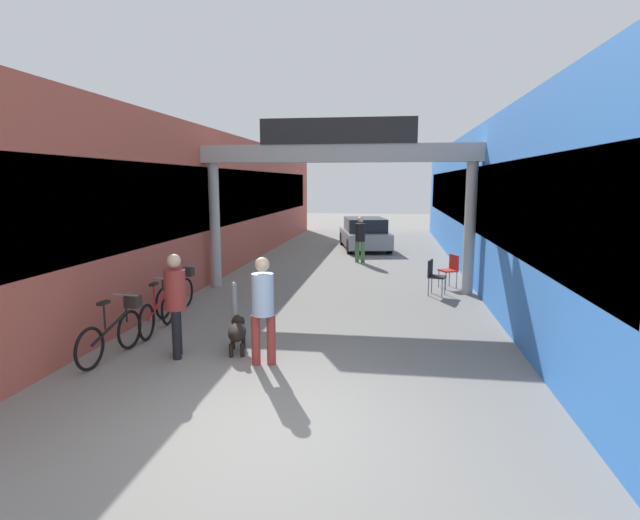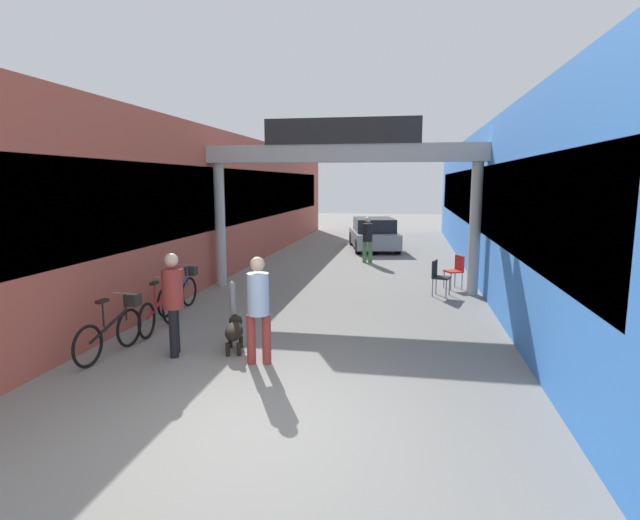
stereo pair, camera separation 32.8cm
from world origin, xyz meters
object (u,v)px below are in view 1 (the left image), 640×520
at_px(pedestrian_with_dog, 263,304).
at_px(cafe_chair_red_farther, 451,268).
at_px(bollard_post_metal, 235,312).
at_px(parked_car_silver, 364,234).
at_px(pedestrian_companion, 175,299).
at_px(cafe_chair_black_nearer, 434,274).
at_px(pedestrian_carrying_crate, 360,237).
at_px(dog_on_leash, 237,331).
at_px(bicycle_black_nearest, 115,331).
at_px(bicycle_red_second, 160,308).
at_px(bicycle_blue_third, 178,292).

distance_m(pedestrian_with_dog, cafe_chair_red_farther, 7.27).
relative_size(pedestrian_with_dog, bollard_post_metal, 1.55).
height_order(cafe_chair_red_farther, parked_car_silver, parked_car_silver).
bearing_deg(pedestrian_with_dog, pedestrian_companion, 174.58).
height_order(cafe_chair_black_nearer, parked_car_silver, parked_car_silver).
xyz_separation_m(pedestrian_carrying_crate, dog_on_leash, (-1.45, -9.73, -0.57)).
bearing_deg(parked_car_silver, bicycle_black_nearest, -103.43).
bearing_deg(cafe_chair_red_farther, pedestrian_with_dog, -119.28).
xyz_separation_m(pedestrian_with_dog, bollard_post_metal, (-0.78, 0.98, -0.42)).
distance_m(bicycle_black_nearest, bollard_post_metal, 1.97).
distance_m(pedestrian_carrying_crate, parked_car_silver, 3.65).
height_order(bicycle_red_second, cafe_chair_red_farther, bicycle_red_second).
height_order(bicycle_black_nearest, parked_car_silver, parked_car_silver).
bearing_deg(bicycle_black_nearest, dog_on_leash, 14.98).
bearing_deg(bicycle_red_second, bicycle_blue_third, 100.76).
xyz_separation_m(pedestrian_with_dog, cafe_chair_black_nearer, (3.03, 5.36, -0.43)).
distance_m(pedestrian_companion, cafe_chair_red_farther, 7.99).
distance_m(cafe_chair_red_farther, parked_car_silver, 8.03).
height_order(pedestrian_with_dog, dog_on_leash, pedestrian_with_dog).
height_order(pedestrian_with_dog, pedestrian_carrying_crate, pedestrian_with_dog).
relative_size(bicycle_blue_third, cafe_chair_red_farther, 1.90).
distance_m(pedestrian_with_dog, bollard_post_metal, 1.32).
xyz_separation_m(bicycle_red_second, cafe_chair_black_nearer, (5.46, 3.87, 0.10)).
xyz_separation_m(pedestrian_with_dog, pedestrian_carrying_crate, (0.86, 10.24, -0.05)).
height_order(dog_on_leash, cafe_chair_black_nearer, cafe_chair_black_nearer).
bearing_deg(bicycle_black_nearest, pedestrian_with_dog, -0.10).
distance_m(pedestrian_carrying_crate, bicycle_black_nearest, 10.78).
bearing_deg(pedestrian_with_dog, bicycle_red_second, 148.56).
bearing_deg(parked_car_silver, bicycle_red_second, -104.68).
xyz_separation_m(bicycle_black_nearest, cafe_chair_red_farther, (6.04, 6.32, 0.10)).
height_order(dog_on_leash, bicycle_blue_third, bicycle_blue_third).
bearing_deg(parked_car_silver, cafe_chair_red_farther, -70.12).
height_order(pedestrian_companion, cafe_chair_black_nearer, pedestrian_companion).
height_order(bicycle_black_nearest, cafe_chair_red_farther, bicycle_black_nearest).
relative_size(cafe_chair_black_nearer, parked_car_silver, 0.21).
bearing_deg(cafe_chair_red_farther, pedestrian_companion, -129.14).
bearing_deg(bicycle_red_second, cafe_chair_black_nearer, 35.37).
distance_m(pedestrian_carrying_crate, bicycle_red_second, 9.37).
relative_size(bollard_post_metal, cafe_chair_red_farther, 1.23).
bearing_deg(bollard_post_metal, pedestrian_companion, -130.36).
bearing_deg(dog_on_leash, pedestrian_carrying_crate, 81.54).
xyz_separation_m(pedestrian_carrying_crate, bicycle_red_second, (-3.29, -8.76, -0.49)).
relative_size(cafe_chair_red_farther, parked_car_silver, 0.21).
height_order(bicycle_blue_third, bollard_post_metal, bollard_post_metal).
distance_m(bicycle_blue_third, bollard_post_metal, 2.71).
distance_m(pedestrian_companion, dog_on_leash, 1.15).
bearing_deg(bicycle_blue_third, bollard_post_metal, -44.95).
bearing_deg(cafe_chair_red_farther, parked_car_silver, 109.88).
height_order(pedestrian_with_dog, pedestrian_companion, same).
height_order(pedestrian_carrying_crate, dog_on_leash, pedestrian_carrying_crate).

